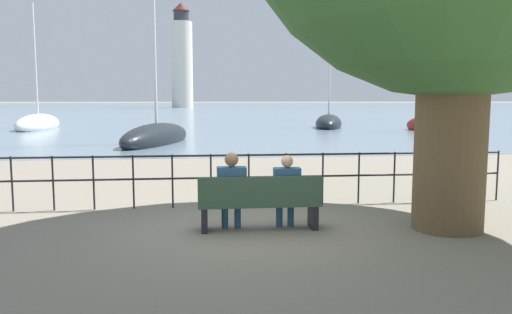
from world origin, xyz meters
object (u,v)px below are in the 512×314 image
Objects in this scene: sailboat_1 at (329,123)px; harbor_lighthouse at (182,59)px; sailboat_2 at (38,124)px; park_bench at (260,204)px; sailboat_0 at (157,136)px; seated_person_right at (287,188)px; sailboat_3 at (438,126)px; seated_person_left at (232,187)px.

harbor_lighthouse is at bearing 114.29° from sailboat_1.
sailboat_2 is 0.34× the size of harbor_lighthouse.
park_bench is 16.82m from sailboat_0.
seated_person_right is at bearing -87.14° from harbor_lighthouse.
park_bench is at bearing -170.00° from seated_person_right.
sailboat_0 is 1.53× the size of sailboat_3.
sailboat_3 is 0.31× the size of harbor_lighthouse.
sailboat_2 is (-12.14, 29.39, -0.36)m from seated_person_left.
sailboat_0 reaches higher than seated_person_right.
sailboat_2 is (-12.59, 29.47, -0.10)m from park_bench.
harbor_lighthouse is (-5.41, 126.38, 11.93)m from seated_person_left.
park_bench is at bearing -87.35° from harbor_lighthouse.
park_bench is 30.26m from sailboat_1.
seated_person_left is 0.15× the size of sailboat_3.
sailboat_1 is 21.21m from sailboat_2.
seated_person_left is at bearing -179.77° from seated_person_right.
sailboat_1 reaches higher than seated_person_right.
harbor_lighthouse is (6.73, 96.99, 12.29)m from sailboat_2.
park_bench is 127.18m from harbor_lighthouse.
seated_person_left is 127.06m from harbor_lighthouse.
sailboat_0 is 0.48× the size of harbor_lighthouse.
sailboat_0 is 1.41× the size of sailboat_2.
park_bench is at bearing -66.31° from sailboat_2.
seated_person_right is at bearing -89.95° from sailboat_1.
sailboat_0 reaches higher than sailboat_1.
sailboat_1 is (8.62, 29.00, -0.09)m from park_bench.
sailboat_3 is (17.88, 7.36, -0.01)m from sailboat_0.
sailboat_3 is (27.38, -5.58, 0.01)m from sailboat_2.
park_bench is 28.10m from sailboat_3.
seated_person_right is at bearing 0.23° from seated_person_left.
sailboat_2 reaches higher than seated_person_left.
seated_person_left is at bearing -67.00° from sailboat_2.
sailboat_0 is at bearing 99.10° from seated_person_left.
harbor_lighthouse is (-2.77, 109.93, 12.28)m from sailboat_0.
seated_person_right is (0.90, 0.00, -0.03)m from seated_person_left.
sailboat_1 is at bearing -0.70° from sailboat_2.
sailboat_1 reaches higher than sailboat_2.
sailboat_2 is (-21.21, 0.47, -0.01)m from sailboat_1.
sailboat_1 is at bearing 74.22° from seated_person_right.
seated_person_right is 30.06m from sailboat_1.
harbor_lighthouse is (-5.86, 126.46, 12.20)m from park_bench.
sailboat_3 is (14.80, 23.89, -0.09)m from park_bench.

